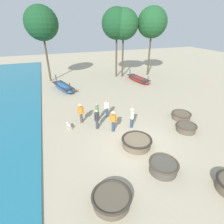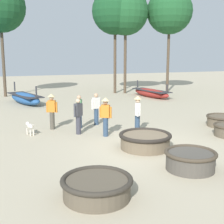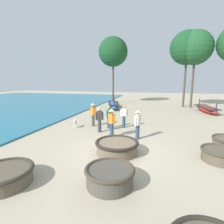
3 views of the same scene
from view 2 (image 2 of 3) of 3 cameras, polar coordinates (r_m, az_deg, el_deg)
The scene contains 18 objects.
ground_plane at distance 11.84m, azimuth 6.04°, elevation -6.52°, with size 80.00×80.00×0.00m, color tan.
coracle_weathered at distance 11.68m, azimuth 6.08°, elevation -5.13°, with size 1.96×1.96×0.58m.
coracle_front_right at distance 7.84m, azimuth -2.80°, elevation -13.46°, with size 1.79×1.79×0.53m.
coracle_nearest at distance 9.86m, azimuth 14.14°, elevation -8.43°, with size 1.59×1.59×0.59m.
coracle_tilted at distance 16.05m, azimuth 19.55°, elevation -1.44°, with size 1.56×1.56×0.53m.
long_boat_blue_hull at distance 22.56m, azimuth -15.60°, elevation 2.45°, with size 2.33×4.45×1.40m.
long_boat_red_hull at distance 25.30m, azimuth 7.17°, elevation 3.51°, with size 1.72×4.43×1.22m.
fisherman_crouching at distance 13.61m, azimuth -6.18°, elevation -0.62°, with size 0.46×0.37×1.57m.
fisherman_with_hat at distance 14.65m, azimuth -10.94°, elevation 0.54°, with size 0.49×0.36×1.67m.
fisherman_hauling at distance 13.15m, azimuth -1.19°, elevation -0.41°, with size 0.46×0.37×1.67m.
fisherman_standing_left at distance 15.35m, azimuth -2.91°, elevation 0.73°, with size 0.52×0.29×1.57m.
fisherman_by_coracle at distance 14.68m, azimuth -5.99°, elevation 0.22°, with size 0.34×0.49×1.57m.
fisherman_standing_right at distance 13.71m, azimuth 4.69°, elevation 0.01°, with size 0.36×0.50×1.67m.
dog at distance 13.97m, azimuth -14.81°, elevation -2.57°, with size 0.34×0.67×0.55m.
tree_left_mid at distance 27.68m, azimuth 2.48°, elevation 17.74°, with size 3.88×3.88×8.84m.
tree_tall_back at distance 29.03m, azimuth 10.49°, elevation 17.65°, with size 3.99×3.99×9.10m.
tree_center at distance 27.69m, azimuth 0.56°, elevation 17.90°, with size 3.92×3.92×8.93m.
tree_leftmost at distance 26.93m, azimuth -19.83°, elevation 17.62°, with size 3.95×3.95×9.01m.
Camera 2 is at (-5.01, -10.14, 3.50)m, focal length 50.00 mm.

